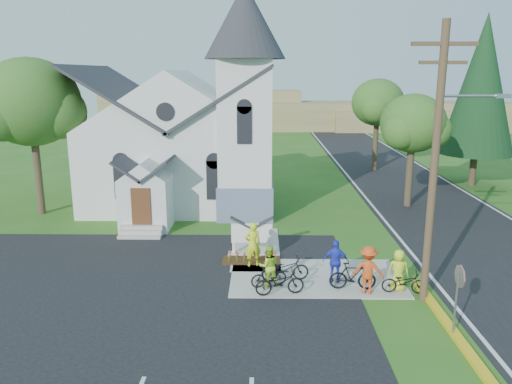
{
  "coord_description": "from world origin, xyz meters",
  "views": [
    {
      "loc": [
        -0.73,
        -18.75,
        8.28
      ],
      "look_at": [
        -1.03,
        5.0,
        2.57
      ],
      "focal_mm": 35.0,
      "sensor_mm": 36.0,
      "label": 1
    }
  ],
  "objects_px": {
    "stop_sign": "(459,286)",
    "utility_pole": "(437,157)",
    "bike_0": "(280,282)",
    "cyclist_1": "(269,266)",
    "bike_2": "(285,269)",
    "cyclist_3": "(368,270)",
    "bike_3": "(353,276)",
    "cyclist_4": "(398,270)",
    "bike_1": "(269,276)",
    "cyclist_0": "(253,244)",
    "bike_4": "(404,282)",
    "cyclist_2": "(336,261)",
    "church_sign": "(252,233)"
  },
  "relations": [
    {
      "from": "bike_3",
      "to": "cyclist_4",
      "type": "distance_m",
      "value": 1.75
    },
    {
      "from": "utility_pole",
      "to": "bike_2",
      "type": "height_order",
      "value": "utility_pole"
    },
    {
      "from": "cyclist_0",
      "to": "cyclist_2",
      "type": "distance_m",
      "value": 3.77
    },
    {
      "from": "stop_sign",
      "to": "bike_0",
      "type": "height_order",
      "value": "stop_sign"
    },
    {
      "from": "cyclist_0",
      "to": "bike_4",
      "type": "height_order",
      "value": "cyclist_0"
    },
    {
      "from": "bike_0",
      "to": "cyclist_3",
      "type": "relative_size",
      "value": 1.01
    },
    {
      "from": "cyclist_1",
      "to": "bike_4",
      "type": "xyz_separation_m",
      "value": [
        5.17,
        -0.61,
        -0.39
      ]
    },
    {
      "from": "bike_3",
      "to": "cyclist_1",
      "type": "bearing_deg",
      "value": 86.45
    },
    {
      "from": "cyclist_1",
      "to": "bike_3",
      "type": "relative_size",
      "value": 0.92
    },
    {
      "from": "bike_1",
      "to": "cyclist_3",
      "type": "height_order",
      "value": "cyclist_3"
    },
    {
      "from": "utility_pole",
      "to": "cyclist_3",
      "type": "distance_m",
      "value": 4.9
    },
    {
      "from": "cyclist_0",
      "to": "bike_1",
      "type": "xyz_separation_m",
      "value": [
        0.68,
        -2.17,
        -0.54
      ]
    },
    {
      "from": "bike_0",
      "to": "bike_1",
      "type": "xyz_separation_m",
      "value": [
        -0.4,
        0.72,
        -0.05
      ]
    },
    {
      "from": "utility_pole",
      "to": "bike_2",
      "type": "relative_size",
      "value": 5.17
    },
    {
      "from": "utility_pole",
      "to": "bike_0",
      "type": "xyz_separation_m",
      "value": [
        -5.42,
        0.3,
        -4.86
      ]
    },
    {
      "from": "bike_0",
      "to": "cyclist_4",
      "type": "xyz_separation_m",
      "value": [
        4.57,
        0.43,
        0.33
      ]
    },
    {
      "from": "church_sign",
      "to": "bike_1",
      "type": "height_order",
      "value": "church_sign"
    },
    {
      "from": "cyclist_3",
      "to": "bike_4",
      "type": "relative_size",
      "value": 1.12
    },
    {
      "from": "church_sign",
      "to": "cyclist_3",
      "type": "height_order",
      "value": "cyclist_3"
    },
    {
      "from": "bike_4",
      "to": "cyclist_4",
      "type": "bearing_deg",
      "value": 42.6
    },
    {
      "from": "cyclist_1",
      "to": "bike_4",
      "type": "relative_size",
      "value": 0.99
    },
    {
      "from": "church_sign",
      "to": "utility_pole",
      "type": "distance_m",
      "value": 9.18
    },
    {
      "from": "cyclist_1",
      "to": "bike_3",
      "type": "distance_m",
      "value": 3.29
    },
    {
      "from": "bike_2",
      "to": "cyclist_0",
      "type": "bearing_deg",
      "value": 29.87
    },
    {
      "from": "church_sign",
      "to": "bike_0",
      "type": "distance_m",
      "value": 4.57
    },
    {
      "from": "utility_pole",
      "to": "cyclist_2",
      "type": "height_order",
      "value": "utility_pole"
    },
    {
      "from": "cyclist_0",
      "to": "cyclist_1",
      "type": "bearing_deg",
      "value": 89.36
    },
    {
      "from": "cyclist_0",
      "to": "cyclist_4",
      "type": "xyz_separation_m",
      "value": [
        5.65,
        -2.46,
        -0.16
      ]
    },
    {
      "from": "cyclist_2",
      "to": "bike_3",
      "type": "distance_m",
      "value": 0.93
    },
    {
      "from": "stop_sign",
      "to": "cyclist_0",
      "type": "height_order",
      "value": "stop_sign"
    },
    {
      "from": "church_sign",
      "to": "bike_0",
      "type": "bearing_deg",
      "value": -75.37
    },
    {
      "from": "bike_4",
      "to": "bike_3",
      "type": "bearing_deg",
      "value": 86.1
    },
    {
      "from": "church_sign",
      "to": "cyclist_2",
      "type": "xyz_separation_m",
      "value": [
        3.42,
        -3.24,
        -0.09
      ]
    },
    {
      "from": "utility_pole",
      "to": "bike_3",
      "type": "bearing_deg",
      "value": 162.42
    },
    {
      "from": "bike_0",
      "to": "bike_1",
      "type": "distance_m",
      "value": 0.83
    },
    {
      "from": "cyclist_3",
      "to": "bike_2",
      "type": "bearing_deg",
      "value": -4.38
    },
    {
      "from": "stop_sign",
      "to": "cyclist_4",
      "type": "height_order",
      "value": "stop_sign"
    },
    {
      "from": "stop_sign",
      "to": "cyclist_1",
      "type": "xyz_separation_m",
      "value": [
        -5.9,
        3.8,
        -0.9
      ]
    },
    {
      "from": "utility_pole",
      "to": "bike_2",
      "type": "distance_m",
      "value": 7.25
    },
    {
      "from": "bike_4",
      "to": "cyclist_2",
      "type": "bearing_deg",
      "value": 74.47
    },
    {
      "from": "stop_sign",
      "to": "utility_pole",
      "type": "bearing_deg",
      "value": 91.49
    },
    {
      "from": "bike_2",
      "to": "cyclist_1",
      "type": "bearing_deg",
      "value": 115.57
    },
    {
      "from": "bike_0",
      "to": "bike_2",
      "type": "relative_size",
      "value": 0.97
    },
    {
      "from": "cyclist_4",
      "to": "bike_4",
      "type": "bearing_deg",
      "value": 138.8
    },
    {
      "from": "stop_sign",
      "to": "bike_4",
      "type": "height_order",
      "value": "stop_sign"
    },
    {
      "from": "bike_2",
      "to": "cyclist_3",
      "type": "height_order",
      "value": "cyclist_3"
    },
    {
      "from": "cyclist_0",
      "to": "bike_4",
      "type": "distance_m",
      "value": 6.45
    },
    {
      "from": "cyclist_3",
      "to": "cyclist_4",
      "type": "relative_size",
      "value": 1.13
    },
    {
      "from": "cyclist_1",
      "to": "bike_1",
      "type": "relative_size",
      "value": 1.12
    },
    {
      "from": "bike_0",
      "to": "cyclist_1",
      "type": "height_order",
      "value": "cyclist_1"
    }
  ]
}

